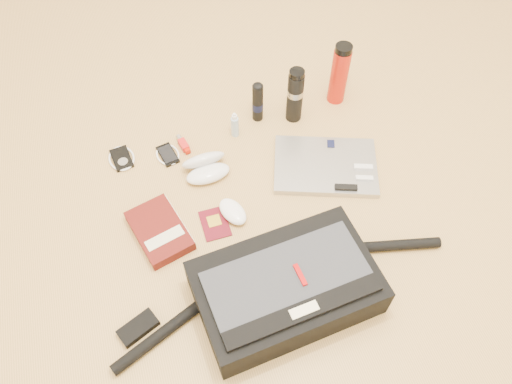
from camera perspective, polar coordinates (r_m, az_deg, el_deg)
ground at (r=1.64m, az=1.55°, el=-3.91°), size 4.00×4.00×0.00m
messenger_bag at (r=1.47m, az=3.37°, el=-10.87°), size 1.06×0.36×0.15m
laptop at (r=1.78m, az=7.98°, el=2.96°), size 0.42×0.36×0.03m
book at (r=1.64m, az=-10.92°, el=-4.36°), size 0.20×0.25×0.04m
passport at (r=1.65m, az=-4.73°, el=-3.60°), size 0.09×0.12×0.01m
mouse at (r=1.65m, az=-2.67°, el=-2.25°), size 0.11×0.14×0.04m
sunglasses_case at (r=1.75m, az=-5.76°, el=2.86°), size 0.16×0.14×0.09m
ipod at (r=1.86m, az=-15.10°, el=3.72°), size 0.10×0.11×0.01m
phone at (r=1.84m, az=-10.06°, el=4.24°), size 0.09×0.11×0.01m
inhaler at (r=1.85m, az=-8.31°, el=5.43°), size 0.04×0.09×0.02m
spray_bottle at (r=1.84m, az=-2.43°, el=7.58°), size 0.04×0.04×0.11m
aerosol_can at (r=1.88m, az=0.20°, el=10.27°), size 0.05×0.05×0.17m
thermos_black at (r=1.86m, az=4.49°, el=10.97°), size 0.07×0.07×0.23m
thermos_red at (r=1.95m, az=9.50°, el=13.15°), size 0.08×0.08×0.26m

